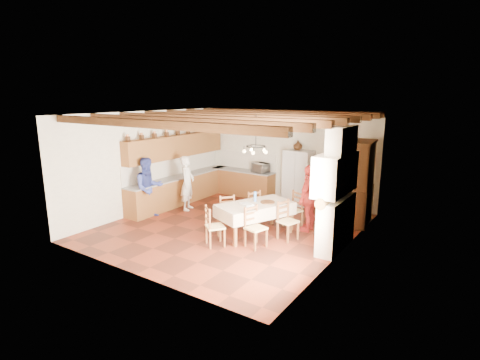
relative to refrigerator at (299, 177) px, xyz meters
name	(u,v)px	position (x,y,z in m)	size (l,w,h in m)	color
floor	(231,227)	(-0.55, -3.07, -0.89)	(6.00, 6.50, 0.02)	#491F14
ceiling	(230,113)	(-0.55, -3.07, 2.13)	(6.00, 6.50, 0.02)	white
wall_back	(287,156)	(-0.55, 0.19, 0.62)	(6.00, 0.02, 3.00)	beige
wall_front	(131,201)	(-0.55, -6.33, 0.62)	(6.00, 0.02, 3.00)	beige
wall_left	(149,161)	(-3.56, -3.07, 0.62)	(0.02, 6.50, 3.00)	beige
wall_right	(345,188)	(2.46, -3.07, 0.62)	(0.02, 6.50, 3.00)	beige
ceiling_beams	(230,117)	(-0.55, -3.07, 2.03)	(6.00, 6.30, 0.16)	#351B0B
lower_cabinets_left	(182,190)	(-3.25, -2.02, -0.45)	(0.60, 4.30, 0.86)	brown
lower_cabinets_back	(243,183)	(-2.10, -0.12, -0.45)	(2.30, 0.60, 0.86)	brown
countertop_left	(181,176)	(-3.25, -2.02, 0.00)	(0.62, 4.30, 0.04)	gray
countertop_back	(243,170)	(-2.10, -0.12, 0.00)	(2.34, 0.62, 0.04)	gray
backsplash_left	(174,166)	(-3.54, -2.02, 0.32)	(0.03, 4.30, 0.60)	#F0E3D0
backsplash_back	(247,160)	(-2.10, 0.17, 0.32)	(2.30, 0.03, 0.60)	#F0E3D0
upper_cabinets	(177,146)	(-3.38, -2.02, 0.97)	(0.35, 4.20, 0.70)	brown
fireplace	(335,189)	(2.17, -2.87, 0.52)	(0.56, 1.60, 2.80)	beige
wall_picture	(333,149)	(1.00, 0.16, 0.97)	(0.34, 0.03, 0.42)	black
refrigerator	(299,177)	(0.00, 0.00, 0.00)	(0.88, 0.72, 1.75)	silver
hutch	(361,183)	(2.20, -0.83, 0.26)	(0.53, 1.25, 2.27)	#382012
dining_table	(255,207)	(0.27, -3.17, -0.14)	(1.62, 2.10, 0.82)	beige
chandelier	(256,146)	(0.27, -3.17, 1.37)	(0.47, 0.47, 0.03)	black
chair_left_near	(225,211)	(-0.60, -3.23, -0.40)	(0.42, 0.40, 0.96)	brown
chair_left_far	(251,207)	(-0.26, -2.52, -0.40)	(0.42, 0.40, 0.96)	brown
chair_right_near	(256,227)	(0.70, -3.84, -0.40)	(0.42, 0.40, 0.96)	brown
chair_right_far	(288,221)	(1.11, -3.00, -0.40)	(0.42, 0.40, 0.96)	brown
chair_end_near	(215,226)	(-0.14, -4.27, -0.40)	(0.42, 0.40, 0.96)	brown
chair_end_far	(293,210)	(0.81, -2.13, -0.40)	(0.42, 0.40, 0.96)	brown
person_man	(187,183)	(-2.57, -2.49, -0.04)	(0.61, 0.40, 1.67)	white
person_woman_blue	(149,188)	(-2.97, -3.67, -0.01)	(0.85, 0.66, 1.74)	#35429B
person_woman_red	(309,198)	(1.27, -2.13, -0.01)	(1.02, 0.42, 1.74)	#A6231D
microwave	(261,168)	(-1.38, -0.12, 0.18)	(0.56, 0.38, 0.31)	silver
fridge_vase	(298,145)	(-0.09, 0.00, 1.02)	(0.28, 0.28, 0.30)	#382012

